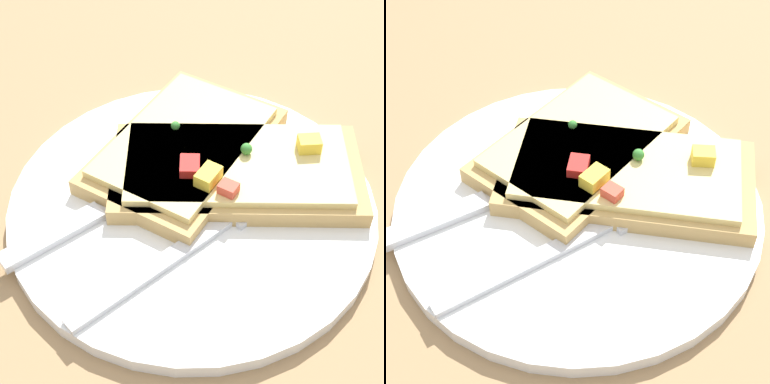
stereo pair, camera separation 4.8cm
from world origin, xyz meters
TOP-DOWN VIEW (x-y plane):
  - ground_plane at (0.00, 0.00)m, footprint 4.00×4.00m
  - plate at (0.00, 0.00)m, footprint 0.28×0.28m
  - fork at (0.01, -0.03)m, footprint 0.20×0.14m
  - knife at (-0.06, 0.00)m, footprint 0.19×0.13m
  - pizza_slice_main at (0.04, 0.02)m, footprint 0.21×0.12m
  - pizza_slice_corner at (-0.00, 0.05)m, footprint 0.19×0.20m
  - crumb_scatter at (-0.02, -0.00)m, footprint 0.02×0.09m

SIDE VIEW (x-z plane):
  - ground_plane at x=0.00m, z-range 0.00..0.00m
  - plate at x=0.00m, z-range 0.00..0.01m
  - knife at x=-0.06m, z-range 0.01..0.02m
  - fork at x=0.01m, z-range 0.01..0.02m
  - crumb_scatter at x=-0.02m, z-range 0.01..0.02m
  - pizza_slice_corner at x=0.00m, z-range 0.01..0.04m
  - pizza_slice_main at x=0.04m, z-range 0.01..0.04m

